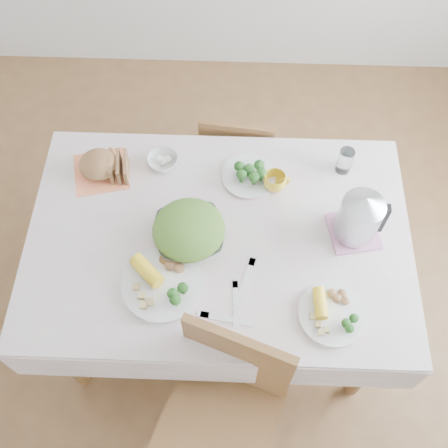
{
  "coord_description": "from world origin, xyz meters",
  "views": [
    {
      "loc": [
        0.06,
        -0.99,
        2.55
      ],
      "look_at": [
        0.02,
        0.02,
        0.82
      ],
      "focal_mm": 42.0,
      "sensor_mm": 36.0,
      "label": 1
    }
  ],
  "objects_px": {
    "salad_bowl": "(189,234)",
    "dinner_plate_right": "(332,314)",
    "chair_near": "(218,423)",
    "chair_far": "(239,144)",
    "dinner_plate_left": "(163,285)",
    "yellow_mug": "(275,182)",
    "electric_kettle": "(360,216)",
    "dining_table": "(219,277)"
  },
  "relations": [
    {
      "from": "chair_near",
      "to": "dinner_plate_left",
      "type": "xyz_separation_m",
      "value": [
        -0.22,
        0.42,
        0.31
      ]
    },
    {
      "from": "yellow_mug",
      "to": "electric_kettle",
      "type": "height_order",
      "value": "electric_kettle"
    },
    {
      "from": "dinner_plate_left",
      "to": "yellow_mug",
      "type": "distance_m",
      "value": 0.62
    },
    {
      "from": "chair_near",
      "to": "electric_kettle",
      "type": "xyz_separation_m",
      "value": [
        0.5,
        0.68,
        0.42
      ]
    },
    {
      "from": "dining_table",
      "to": "dinner_plate_left",
      "type": "distance_m",
      "value": 0.5
    },
    {
      "from": "chair_near",
      "to": "salad_bowl",
      "type": "xyz_separation_m",
      "value": [
        -0.13,
        0.63,
        0.33
      ]
    },
    {
      "from": "salad_bowl",
      "to": "dinner_plate_left",
      "type": "bearing_deg",
      "value": -112.27
    },
    {
      "from": "dining_table",
      "to": "salad_bowl",
      "type": "bearing_deg",
      "value": -173.42
    },
    {
      "from": "dining_table",
      "to": "chair_far",
      "type": "distance_m",
      "value": 0.71
    },
    {
      "from": "chair_near",
      "to": "salad_bowl",
      "type": "distance_m",
      "value": 0.72
    },
    {
      "from": "dining_table",
      "to": "chair_far",
      "type": "relative_size",
      "value": 1.77
    },
    {
      "from": "chair_far",
      "to": "yellow_mug",
      "type": "xyz_separation_m",
      "value": [
        0.15,
        -0.46,
        0.33
      ]
    },
    {
      "from": "dinner_plate_left",
      "to": "yellow_mug",
      "type": "relative_size",
      "value": 3.22
    },
    {
      "from": "chair_near",
      "to": "dinner_plate_left",
      "type": "relative_size",
      "value": 3.06
    },
    {
      "from": "dinner_plate_right",
      "to": "dining_table",
      "type": "bearing_deg",
      "value": 143.32
    },
    {
      "from": "chair_near",
      "to": "dinner_plate_right",
      "type": "bearing_deg",
      "value": 59.71
    },
    {
      "from": "dining_table",
      "to": "electric_kettle",
      "type": "relative_size",
      "value": 6.2
    },
    {
      "from": "chair_near",
      "to": "chair_far",
      "type": "height_order",
      "value": "chair_near"
    },
    {
      "from": "chair_near",
      "to": "dinner_plate_right",
      "type": "distance_m",
      "value": 0.6
    },
    {
      "from": "salad_bowl",
      "to": "dinner_plate_left",
      "type": "height_order",
      "value": "salad_bowl"
    },
    {
      "from": "salad_bowl",
      "to": "dinner_plate_left",
      "type": "distance_m",
      "value": 0.22
    },
    {
      "from": "yellow_mug",
      "to": "dinner_plate_left",
      "type": "bearing_deg",
      "value": -132.13
    },
    {
      "from": "dining_table",
      "to": "salad_bowl",
      "type": "distance_m",
      "value": 0.43
    },
    {
      "from": "electric_kettle",
      "to": "salad_bowl",
      "type": "bearing_deg",
      "value": -162.99
    },
    {
      "from": "chair_near",
      "to": "chair_far",
      "type": "relative_size",
      "value": 1.17
    },
    {
      "from": "dining_table",
      "to": "yellow_mug",
      "type": "distance_m",
      "value": 0.53
    },
    {
      "from": "chair_far",
      "to": "dinner_plate_right",
      "type": "xyz_separation_m",
      "value": [
        0.35,
        -1.01,
        0.31
      ]
    },
    {
      "from": "dinner_plate_left",
      "to": "chair_near",
      "type": "bearing_deg",
      "value": -62.66
    },
    {
      "from": "yellow_mug",
      "to": "dining_table",
      "type": "bearing_deg",
      "value": -132.3
    },
    {
      "from": "dinner_plate_left",
      "to": "dinner_plate_right",
      "type": "distance_m",
      "value": 0.62
    },
    {
      "from": "salad_bowl",
      "to": "dinner_plate_right",
      "type": "xyz_separation_m",
      "value": [
        0.53,
        -0.3,
        -0.02
      ]
    },
    {
      "from": "dining_table",
      "to": "dinner_plate_left",
      "type": "relative_size",
      "value": 4.61
    },
    {
      "from": "dinner_plate_right",
      "to": "electric_kettle",
      "type": "bearing_deg",
      "value": 73.06
    },
    {
      "from": "chair_far",
      "to": "electric_kettle",
      "type": "height_order",
      "value": "electric_kettle"
    },
    {
      "from": "chair_near",
      "to": "electric_kettle",
      "type": "relative_size",
      "value": 4.11
    },
    {
      "from": "yellow_mug",
      "to": "chair_far",
      "type": "bearing_deg",
      "value": 107.48
    },
    {
      "from": "salad_bowl",
      "to": "dinner_plate_right",
      "type": "relative_size",
      "value": 1.06
    },
    {
      "from": "dining_table",
      "to": "chair_far",
      "type": "xyz_separation_m",
      "value": [
        0.07,
        0.7,
        0.09
      ]
    },
    {
      "from": "chair_near",
      "to": "yellow_mug",
      "type": "xyz_separation_m",
      "value": [
        0.2,
        0.88,
        0.33
      ]
    },
    {
      "from": "dinner_plate_left",
      "to": "electric_kettle",
      "type": "relative_size",
      "value": 1.34
    },
    {
      "from": "chair_near",
      "to": "dinner_plate_right",
      "type": "xyz_separation_m",
      "value": [
        0.4,
        0.33,
        0.31
      ]
    },
    {
      "from": "chair_far",
      "to": "dinner_plate_right",
      "type": "relative_size",
      "value": 3.2
    }
  ]
}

